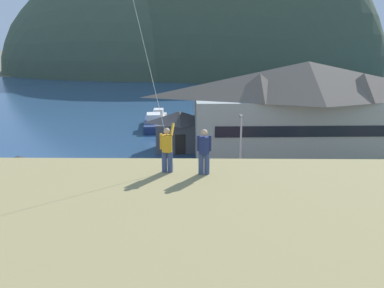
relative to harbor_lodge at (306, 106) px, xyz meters
name	(u,v)px	position (x,y,z in m)	size (l,w,h in m)	color
ground_plane	(208,246)	(-10.79, -20.78, -5.23)	(600.00, 600.00, 0.00)	#66604C
parking_lot_pad	(207,212)	(-10.79, -15.78, -5.18)	(40.00, 20.00, 0.10)	slate
bay_water	(201,98)	(-10.79, 39.22, -5.22)	(360.00, 84.00, 0.03)	navy
far_hill_west_ridge	(170,72)	(-21.18, 100.08, -5.23)	(112.60, 64.77, 76.47)	#42513D
far_hill_east_peak	(235,73)	(0.78, 94.37, -5.23)	(94.74, 61.40, 88.88)	#3D4C38
harbor_lodge	(306,106)	(0.00, 0.00, 0.00)	(25.29, 10.11, 9.87)	#999E99
storage_shed_near_lot	(22,187)	(-23.47, -17.29, -2.77)	(7.55, 5.40, 4.72)	#474C56
storage_shed_waterside	(180,130)	(-13.50, 0.99, -2.94)	(5.98, 4.42, 4.43)	#474C56
wharf_dock	(180,126)	(-13.90, 11.81, -4.88)	(3.20, 13.22, 0.70)	#70604C
moored_boat_wharfside	(154,123)	(-17.55, 12.02, -4.51)	(3.36, 8.32, 2.16)	navy
moored_boat_outer_mooring	(205,118)	(-10.39, 15.39, -4.51)	(2.61, 7.37, 2.16)	#23564C
moored_boat_inner_slip	(159,118)	(-17.16, 15.46, -4.51)	(1.90, 5.91, 2.16)	#A8A399
parked_car_back_row_left	(261,192)	(-6.68, -14.44, -4.17)	(4.30, 2.26, 1.82)	red
parked_car_front_row_silver	(233,234)	(-9.32, -21.16, -4.17)	(4.24, 2.13, 1.82)	red
parked_car_mid_row_center	(132,188)	(-16.52, -13.73, -4.17)	(4.27, 2.20, 1.82)	#B28923
parked_car_corner_spot	(317,223)	(-3.90, -19.61, -4.17)	(4.36, 2.38, 1.82)	#B28923
parked_car_mid_row_far	(349,197)	(-0.39, -15.28, -4.17)	(4.25, 2.15, 1.82)	black
parked_car_lone_by_shed	(164,219)	(-13.62, -19.17, -4.17)	(4.33, 2.32, 1.82)	#9EA3A8
parking_light_pole	(241,145)	(-7.88, -10.22, -1.60)	(0.24, 0.78, 6.01)	#ADADB2
person_kite_flyer	(167,148)	(-12.64, -28.61, 3.20)	(0.56, 0.64, 1.86)	#384770
person_companion	(204,150)	(-11.22, -28.84, 3.18)	(0.55, 0.40, 1.74)	#384770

